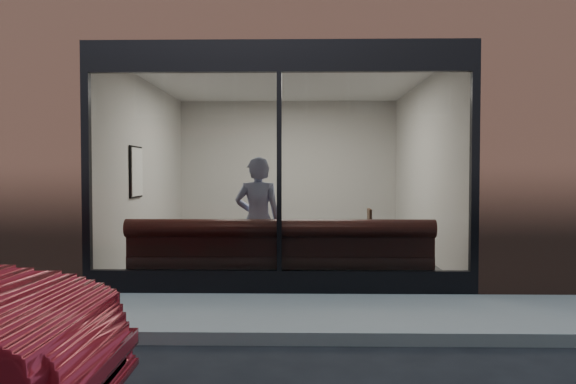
{
  "coord_description": "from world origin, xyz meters",
  "views": [
    {
      "loc": [
        0.25,
        -5.02,
        1.54
      ],
      "look_at": [
        0.1,
        2.4,
        1.28
      ],
      "focal_mm": 35.0,
      "sensor_mm": 36.0,
      "label": 1
    }
  ],
  "objects_px": {
    "cafe_table_right": "(353,226)",
    "cafe_chair_right": "(358,252)",
    "banquette": "(280,271)",
    "person": "(258,220)",
    "cafe_table_left": "(205,226)"
  },
  "relations": [
    {
      "from": "person",
      "to": "cafe_chair_right",
      "type": "relative_size",
      "value": 3.82
    },
    {
      "from": "banquette",
      "to": "cafe_table_left",
      "type": "height_order",
      "value": "cafe_table_left"
    },
    {
      "from": "cafe_table_right",
      "to": "cafe_chair_right",
      "type": "relative_size",
      "value": 1.32
    },
    {
      "from": "banquette",
      "to": "cafe_table_left",
      "type": "bearing_deg",
      "value": 143.45
    },
    {
      "from": "banquette",
      "to": "cafe_table_right",
      "type": "height_order",
      "value": "cafe_table_right"
    },
    {
      "from": "banquette",
      "to": "cafe_table_left",
      "type": "relative_size",
      "value": 6.01
    },
    {
      "from": "banquette",
      "to": "cafe_table_right",
      "type": "relative_size",
      "value": 6.61
    },
    {
      "from": "cafe_table_left",
      "to": "person",
      "type": "bearing_deg",
      "value": -34.98
    },
    {
      "from": "cafe_table_left",
      "to": "cafe_chair_right",
      "type": "distance_m",
      "value": 2.55
    },
    {
      "from": "person",
      "to": "cafe_table_right",
      "type": "xyz_separation_m",
      "value": [
        1.38,
        0.66,
        -0.14
      ]
    },
    {
      "from": "cafe_table_left",
      "to": "cafe_chair_right",
      "type": "bearing_deg",
      "value": 19.1
    },
    {
      "from": "banquette",
      "to": "cafe_chair_right",
      "type": "relative_size",
      "value": 8.69
    },
    {
      "from": "cafe_chair_right",
      "to": "cafe_table_right",
      "type": "bearing_deg",
      "value": 80.77
    },
    {
      "from": "cafe_chair_right",
      "to": "banquette",
      "type": "bearing_deg",
      "value": 56.08
    },
    {
      "from": "cafe_table_left",
      "to": "cafe_table_right",
      "type": "distance_m",
      "value": 2.21
    }
  ]
}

